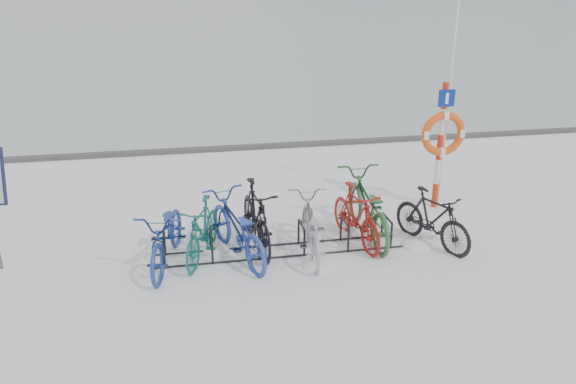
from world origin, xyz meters
name	(u,v)px	position (x,y,z in m)	size (l,w,h in m)	color
ground	(279,252)	(0.00, 0.00, 0.00)	(900.00, 900.00, 0.00)	white
quay_edge	(240,148)	(0.00, 5.90, 0.05)	(400.00, 0.25, 0.10)	#3F3F42
bike_rack	(279,242)	(0.00, 0.00, 0.18)	(4.00, 0.48, 0.46)	black
lifebuoy_station	(443,134)	(3.27, 1.26, 1.46)	(0.84, 0.23, 4.35)	red
bike_0	(167,233)	(-1.74, -0.04, 0.50)	(0.67, 1.92, 1.01)	navy
bike_1	(202,229)	(-1.21, 0.06, 0.48)	(0.45, 1.61, 0.96)	#0F5A52
bike_2	(237,226)	(-0.68, -0.03, 0.52)	(0.69, 1.97, 1.03)	#243F98
bike_3	(256,215)	(-0.33, 0.29, 0.55)	(0.52, 1.83, 1.10)	black
bike_4	(310,225)	(0.48, -0.11, 0.48)	(0.64, 1.83, 0.96)	#94959B
bike_5	(356,214)	(1.31, 0.14, 0.50)	(0.47, 1.65, 0.99)	maroon
bike_6	(367,204)	(1.56, 0.36, 0.56)	(0.75, 2.14, 1.12)	#2C5D32
bike_7	(433,217)	(2.50, -0.18, 0.48)	(0.45, 1.60, 0.96)	black
snow_drifts	(330,248)	(0.83, -0.01, 0.00)	(5.63, 1.64, 0.19)	white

